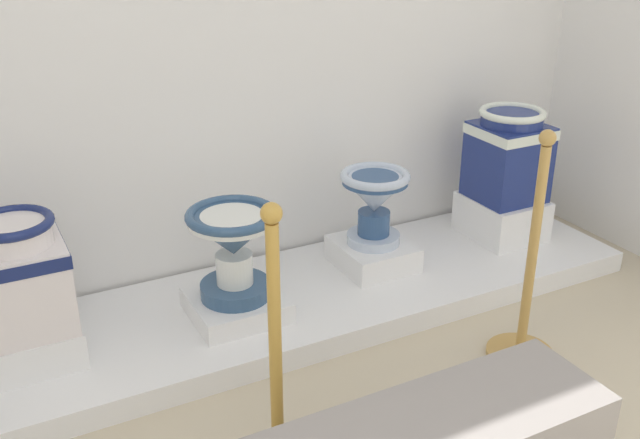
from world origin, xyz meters
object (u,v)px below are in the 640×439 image
Objects in this scene: stanchion_post_near_left at (277,403)px; plinth_block_slender_white at (236,305)px; antique_toilet_pale_glazed at (375,197)px; antique_toilet_broad_patterned at (20,273)px; plinth_block_broad_patterned at (33,342)px; plinth_block_pale_glazed at (373,254)px; antique_toilet_slender_white at (233,240)px; plinth_block_rightmost at (501,216)px; stanchion_post_near_right at (527,299)px; antique_toilet_rightmost at (508,151)px.

plinth_block_slender_white is at bearing 76.94° from stanchion_post_near_left.
antique_toilet_pale_glazed is (0.76, 0.13, 0.31)m from plinth_block_slender_white.
antique_toilet_broad_patterned is 1.24× the size of antique_toilet_pale_glazed.
antique_toilet_broad_patterned is (-0.00, 0.00, 0.30)m from plinth_block_broad_patterned.
plinth_block_pale_glazed is at bearing 9.41° from plinth_block_slender_white.
antique_toilet_broad_patterned is 1.21× the size of plinth_block_pale_glazed.
plinth_block_pale_glazed is at bearing 45.85° from stanchion_post_near_left.
antique_toilet_pale_glazed is at bearing 2.51° from plinth_block_broad_patterned.
antique_toilet_pale_glazed is at bearing 45.00° from plinth_block_pale_glazed.
antique_toilet_broad_patterned is 0.46× the size of stanchion_post_near_left.
plinth_block_slender_white is 0.97× the size of antique_toilet_slender_white.
plinth_block_rightmost is at bearing 4.11° from plinth_block_slender_white.
antique_toilet_pale_glazed reaches higher than plinth_block_broad_patterned.
plinth_block_pale_glazed is (0.76, 0.13, 0.01)m from plinth_block_slender_white.
plinth_block_rightmost is 0.40× the size of stanchion_post_near_left.
stanchion_post_near_left reaches higher than antique_toilet_pale_glazed.
stanchion_post_near_right is at bearing -75.08° from plinth_block_pale_glazed.
plinth_block_broad_patterned is at bearing -177.49° from plinth_block_pale_glazed.
antique_toilet_slender_white is 1.09× the size of antique_toilet_pale_glazed.
antique_toilet_rightmost is 0.48× the size of stanchion_post_near_right.
antique_toilet_rightmost is at bearing 0.00° from plinth_block_rightmost.
plinth_block_rightmost is at bearing 1.31° from antique_toilet_broad_patterned.
plinth_block_broad_patterned reaches higher than plinth_block_slender_white.
antique_toilet_rightmost reaches higher than antique_toilet_slender_white.
plinth_block_rightmost reaches higher than plinth_block_broad_patterned.
antique_toilet_slender_white reaches higher than antique_toilet_pale_glazed.
stanchion_post_near_left is 1.19m from stanchion_post_near_right.
antique_toilet_slender_white reaches higher than plinth_block_slender_white.
antique_toilet_rightmost is 1.02m from stanchion_post_near_right.
antique_toilet_broad_patterned is 0.95× the size of antique_toilet_rightmost.
plinth_block_slender_white is 0.82× the size of antique_toilet_rightmost.
stanchion_post_near_right reaches higher than plinth_block_rightmost.
antique_toilet_pale_glazed is (0.00, 0.00, 0.30)m from plinth_block_pale_glazed.
plinth_block_broad_patterned is at bearing -178.69° from antique_toilet_rightmost.
stanchion_post_near_left reaches higher than plinth_block_rightmost.
plinth_block_pale_glazed is 1.03× the size of antique_toilet_pale_glazed.
plinth_block_slender_white is 0.39× the size of stanchion_post_near_left.
antique_toilet_pale_glazed is at bearing 178.90° from plinth_block_rightmost.
antique_toilet_pale_glazed is 0.37× the size of stanchion_post_near_right.
antique_toilet_broad_patterned reaches higher than antique_toilet_slender_white.
antique_toilet_broad_patterned is 2.35m from antique_toilet_rightmost.
antique_toilet_broad_patterned is 2.37m from plinth_block_rightmost.
antique_toilet_broad_patterned is at bearing 180.00° from plinth_block_broad_patterned.
antique_toilet_slender_white is 0.40× the size of stanchion_post_near_left.
plinth_block_slender_white is at bearing -175.89° from antique_toilet_rightmost.
antique_toilet_broad_patterned is 1.60m from plinth_block_pale_glazed.
stanchion_post_near_left is at bearing -134.15° from antique_toilet_pale_glazed.
plinth_block_pale_glazed is 0.88m from antique_toilet_rightmost.
plinth_block_broad_patterned is 0.74× the size of antique_toilet_rightmost.
plinth_block_slender_white is at bearing -3.99° from plinth_block_broad_patterned.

